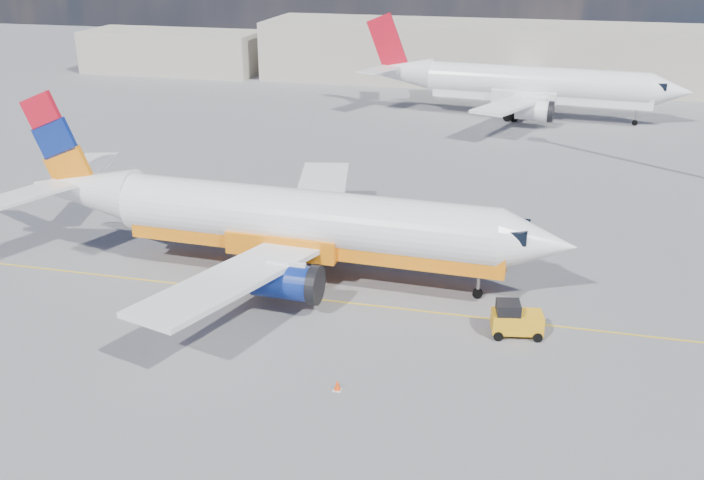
% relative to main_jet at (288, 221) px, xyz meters
% --- Properties ---
extents(ground, '(240.00, 240.00, 0.00)m').
position_rel_main_jet_xyz_m(ground, '(4.96, -6.01, -3.61)').
color(ground, slate).
rests_on(ground, ground).
extents(taxi_line, '(70.00, 0.15, 0.01)m').
position_rel_main_jet_xyz_m(taxi_line, '(4.96, -3.01, -3.60)').
color(taxi_line, yellow).
rests_on(taxi_line, ground).
extents(terminal_main, '(70.00, 14.00, 8.00)m').
position_rel_main_jet_xyz_m(terminal_main, '(9.96, 68.99, 0.39)').
color(terminal_main, '#AEA896').
rests_on(terminal_main, ground).
extents(terminal_annex, '(26.00, 10.00, 6.00)m').
position_rel_main_jet_xyz_m(terminal_annex, '(-40.04, 65.99, -0.61)').
color(terminal_annex, '#AEA896').
rests_on(terminal_annex, ground).
extents(main_jet, '(35.74, 28.25, 10.83)m').
position_rel_main_jet_xyz_m(main_jet, '(0.00, 0.00, 0.00)').
color(main_jet, white).
rests_on(main_jet, ground).
extents(second_jet, '(36.67, 28.91, 11.12)m').
position_rel_main_jet_xyz_m(second_jet, '(12.28, 48.10, 0.10)').
color(second_jet, white).
rests_on(second_jet, ground).
extents(gse_tug, '(2.90, 2.09, 1.91)m').
position_rel_main_jet_xyz_m(gse_tug, '(14.18, -4.53, -2.71)').
color(gse_tug, black).
rests_on(gse_tug, ground).
extents(traffic_cone, '(0.39, 0.39, 0.55)m').
position_rel_main_jet_xyz_m(traffic_cone, '(6.35, -12.09, -3.34)').
color(traffic_cone, white).
rests_on(traffic_cone, ground).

